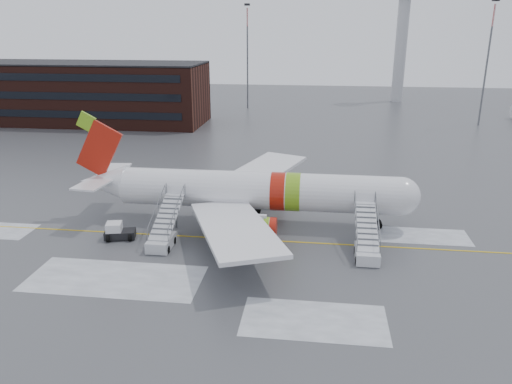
# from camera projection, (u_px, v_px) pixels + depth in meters

# --- Properties ---
(ground) EXTENTS (260.00, 260.00, 0.00)m
(ground) POSITION_uv_depth(u_px,v_px,m) (214.00, 234.00, 48.75)
(ground) COLOR #494C4F
(ground) RESTS_ON ground
(airliner) EXTENTS (35.03, 32.97, 11.18)m
(airliner) POSITION_uv_depth(u_px,v_px,m) (249.00, 191.00, 50.49)
(airliner) COLOR white
(airliner) RESTS_ON ground
(airstair_fwd) EXTENTS (2.05, 7.70, 3.48)m
(airstair_fwd) POSITION_uv_depth(u_px,v_px,m) (367.00, 245.00, 43.71)
(airstair_fwd) COLOR silver
(airstair_fwd) RESTS_ON ground
(airstair_aft) EXTENTS (2.05, 7.70, 3.48)m
(airstair_aft) POSITION_uv_depth(u_px,v_px,m) (163.00, 234.00, 45.95)
(airstair_aft) COLOR #B0B3B8
(airstair_aft) RESTS_ON ground
(pushback_tug) EXTENTS (3.11, 2.61, 1.62)m
(pushback_tug) POSITION_uv_depth(u_px,v_px,m) (118.00, 232.00, 47.40)
(pushback_tug) COLOR black
(pushback_tug) RESTS_ON ground
(terminal_building) EXTENTS (62.00, 16.11, 12.30)m
(terminal_building) POSITION_uv_depth(u_px,v_px,m) (56.00, 92.00, 103.98)
(terminal_building) COLOR #3F1E16
(terminal_building) RESTS_ON ground
(control_tower) EXTENTS (6.40, 6.40, 30.00)m
(control_tower) POSITION_uv_depth(u_px,v_px,m) (402.00, 28.00, 128.53)
(control_tower) COLOR #B2B5BA
(control_tower) RESTS_ON ground
(light_mast_far_ne) EXTENTS (1.20, 1.20, 24.25)m
(light_mast_far_ne) POSITION_uv_depth(u_px,v_px,m) (488.00, 55.00, 97.59)
(light_mast_far_ne) COLOR #595B60
(light_mast_far_ne) RESTS_ON ground
(light_mast_far_n) EXTENTS (1.20, 1.20, 24.25)m
(light_mast_far_n) POSITION_uv_depth(u_px,v_px,m) (247.00, 50.00, 118.72)
(light_mast_far_n) COLOR #595B60
(light_mast_far_n) RESTS_ON ground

